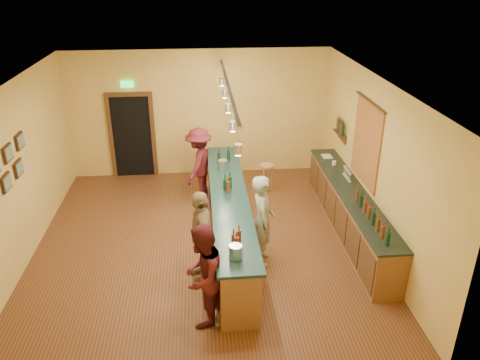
{
  "coord_description": "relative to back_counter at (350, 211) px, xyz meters",
  "views": [
    {
      "loc": [
        0.0,
        -7.9,
        5.04
      ],
      "look_at": [
        0.74,
        0.2,
        1.26
      ],
      "focal_mm": 35.0,
      "sensor_mm": 36.0,
      "label": 1
    }
  ],
  "objects": [
    {
      "name": "wall_right",
      "position": [
        0.28,
        -0.18,
        1.11
      ],
      "size": [
        0.02,
        7.0,
        3.2
      ],
      "primitive_type": "cube",
      "color": "gold",
      "rests_on": "floor"
    },
    {
      "name": "customer_a",
      "position": [
        -3.01,
        -2.38,
        0.35
      ],
      "size": [
        0.9,
        0.99,
        1.67
      ],
      "primitive_type": "imported",
      "rotation": [
        0.0,
        0.0,
        -1.97
      ],
      "color": "#59191E",
      "rests_on": "floor"
    },
    {
      "name": "ceiling",
      "position": [
        -2.97,
        -0.18,
        2.71
      ],
      "size": [
        6.5,
        7.0,
        0.02
      ],
      "primitive_type": "cube",
      "color": "silver",
      "rests_on": "wall_back"
    },
    {
      "name": "customer_b",
      "position": [
        -3.01,
        -1.24,
        0.35
      ],
      "size": [
        0.55,
        1.03,
        1.67
      ],
      "primitive_type": "imported",
      "rotation": [
        0.0,
        0.0,
        -1.42
      ],
      "color": "#997A51",
      "rests_on": "floor"
    },
    {
      "name": "pendant_track",
      "position": [
        -2.46,
        -0.18,
        2.5
      ],
      "size": [
        0.11,
        4.6,
        0.5
      ],
      "color": "silver",
      "rests_on": "ceiling"
    },
    {
      "name": "wall_front",
      "position": [
        -2.97,
        -3.68,
        1.11
      ],
      "size": [
        6.5,
        0.02,
        3.2
      ],
      "primitive_type": "cube",
      "color": "gold",
      "rests_on": "floor"
    },
    {
      "name": "tapestry",
      "position": [
        0.26,
        0.22,
        1.36
      ],
      "size": [
        0.03,
        1.4,
        1.6
      ],
      "primitive_type": "cube",
      "color": "#AA2F22",
      "rests_on": "wall_right"
    },
    {
      "name": "wall_left",
      "position": [
        -6.22,
        -0.18,
        1.11
      ],
      "size": [
        0.02,
        7.0,
        3.2
      ],
      "primitive_type": "cube",
      "color": "gold",
      "rests_on": "floor"
    },
    {
      "name": "bottle_shelf",
      "position": [
        0.2,
        1.72,
        1.18
      ],
      "size": [
        0.17,
        0.55,
        0.54
      ],
      "color": "#462A15",
      "rests_on": "wall_right"
    },
    {
      "name": "bar_stool",
      "position": [
        -1.41,
        2.02,
        0.06
      ],
      "size": [
        0.34,
        0.34,
        0.7
      ],
      "rotation": [
        0.0,
        0.0,
        0.01
      ],
      "color": "#AA7F4C",
      "rests_on": "floor"
    },
    {
      "name": "customer_c",
      "position": [
        -3.01,
        1.91,
        0.36
      ],
      "size": [
        0.99,
        1.25,
        1.69
      ],
      "primitive_type": "imported",
      "rotation": [
        0.0,
        0.0,
        -1.96
      ],
      "color": "#59191E",
      "rests_on": "floor"
    },
    {
      "name": "wall_back",
      "position": [
        -2.97,
        3.32,
        1.11
      ],
      "size": [
        6.5,
        0.02,
        3.2
      ],
      "primitive_type": "cube",
      "color": "gold",
      "rests_on": "floor"
    },
    {
      "name": "doorway",
      "position": [
        -4.67,
        3.3,
        0.64
      ],
      "size": [
        1.15,
        0.09,
        2.48
      ],
      "color": "black",
      "rests_on": "wall_back"
    },
    {
      "name": "back_counter",
      "position": [
        0.0,
        0.0,
        0.0
      ],
      "size": [
        0.6,
        4.55,
        1.27
      ],
      "color": "brown",
      "rests_on": "floor"
    },
    {
      "name": "picture_grid",
      "position": [
        -6.18,
        -0.93,
        1.46
      ],
      "size": [
        0.06,
        2.2,
        0.7
      ],
      "primitive_type": null,
      "color": "#382111",
      "rests_on": "wall_left"
    },
    {
      "name": "tasting_bar",
      "position": [
        -2.46,
        -0.18,
        0.12
      ],
      "size": [
        0.73,
        5.1,
        1.38
      ],
      "color": "brown",
      "rests_on": "floor"
    },
    {
      "name": "floor",
      "position": [
        -2.97,
        -0.18,
        -0.49
      ],
      "size": [
        7.0,
        7.0,
        0.0
      ],
      "primitive_type": "plane",
      "color": "#522C17",
      "rests_on": "ground"
    },
    {
      "name": "bartender",
      "position": [
        -1.91,
        -0.88,
        0.38
      ],
      "size": [
        0.46,
        0.66,
        1.73
      ],
      "primitive_type": "imported",
      "rotation": [
        0.0,
        0.0,
        1.49
      ],
      "color": "gray",
      "rests_on": "floor"
    }
  ]
}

